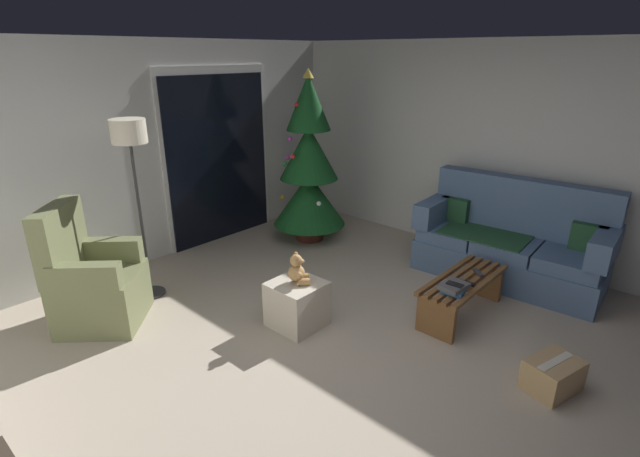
% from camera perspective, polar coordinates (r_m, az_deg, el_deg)
% --- Properties ---
extents(ground_plane, '(7.00, 7.00, 0.00)m').
position_cam_1_polar(ground_plane, '(3.99, 3.75, -15.51)').
color(ground_plane, '#B2A38E').
extents(wall_back, '(5.72, 0.12, 2.50)m').
position_cam_1_polar(wall_back, '(5.74, -20.83, 8.29)').
color(wall_back, beige).
rests_on(wall_back, ground).
extents(wall_right, '(0.12, 6.00, 2.50)m').
position_cam_1_polar(wall_right, '(5.86, 21.96, 8.37)').
color(wall_right, beige).
rests_on(wall_right, ground).
extents(patio_door_frame, '(1.60, 0.02, 2.20)m').
position_cam_1_polar(patio_door_frame, '(6.21, -12.25, 8.60)').
color(patio_door_frame, silver).
rests_on(patio_door_frame, ground).
extents(patio_door_glass, '(1.50, 0.02, 2.10)m').
position_cam_1_polar(patio_door_glass, '(6.21, -12.11, 8.13)').
color(patio_door_glass, black).
rests_on(patio_door_glass, ground).
extents(couch, '(0.89, 1.98, 1.08)m').
position_cam_1_polar(couch, '(5.49, 22.11, -1.75)').
color(couch, slate).
rests_on(couch, ground).
extents(coffee_table, '(1.10, 0.40, 0.39)m').
position_cam_1_polar(coffee_table, '(4.62, 16.94, -7.18)').
color(coffee_table, brown).
rests_on(coffee_table, ground).
extents(remote_black, '(0.06, 0.16, 0.02)m').
position_cam_1_polar(remote_black, '(4.45, 17.36, -6.33)').
color(remote_black, black).
rests_on(remote_black, coffee_table).
extents(remote_graphite, '(0.13, 0.15, 0.02)m').
position_cam_1_polar(remote_graphite, '(4.69, 18.68, -5.10)').
color(remote_graphite, '#333338').
rests_on(remote_graphite, coffee_table).
extents(book_stack, '(0.26, 0.22, 0.08)m').
position_cam_1_polar(book_stack, '(4.27, 15.94, -6.94)').
color(book_stack, '#285684').
rests_on(book_stack, coffee_table).
extents(cell_phone, '(0.08, 0.15, 0.01)m').
position_cam_1_polar(cell_phone, '(4.24, 16.09, -6.52)').
color(cell_phone, black).
rests_on(cell_phone, book_stack).
extents(christmas_tree, '(0.94, 0.94, 2.18)m').
position_cam_1_polar(christmas_tree, '(6.01, -1.36, 7.27)').
color(christmas_tree, '#4C1E19').
rests_on(christmas_tree, ground).
extents(armchair, '(0.97, 0.97, 1.13)m').
position_cam_1_polar(armchair, '(4.72, -25.81, -5.93)').
color(armchair, olive).
rests_on(armchair, ground).
extents(floor_lamp, '(0.32, 0.32, 1.78)m').
position_cam_1_polar(floor_lamp, '(4.72, -21.98, 8.89)').
color(floor_lamp, '#2D2D30').
rests_on(floor_lamp, ground).
extents(ottoman, '(0.44, 0.44, 0.42)m').
position_cam_1_polar(ottoman, '(4.30, -2.81, -9.13)').
color(ottoman, beige).
rests_on(ottoman, ground).
extents(teddy_bear_honey, '(0.22, 0.21, 0.29)m').
position_cam_1_polar(teddy_bear_honey, '(4.15, -2.74, -5.13)').
color(teddy_bear_honey, tan).
rests_on(teddy_bear_honey, ottoman).
extents(cardboard_box_taped_mid_floor, '(0.46, 0.38, 0.25)m').
position_cam_1_polar(cardboard_box_taped_mid_floor, '(4.00, 26.44, -15.65)').
color(cardboard_box_taped_mid_floor, tan).
rests_on(cardboard_box_taped_mid_floor, ground).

